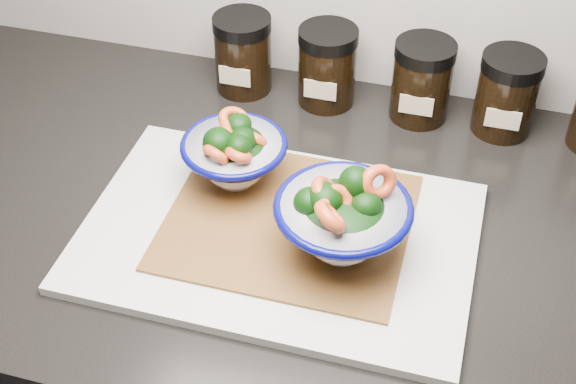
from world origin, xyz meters
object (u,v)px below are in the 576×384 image
(bowl_left, at_px, (234,154))
(spice_jar_b, at_px, (327,66))
(bowl_right, at_px, (342,219))
(spice_jar_a, at_px, (243,53))
(spice_jar_c, at_px, (422,81))
(spice_jar_d, at_px, (507,94))
(cutting_board, at_px, (278,237))

(bowl_left, relative_size, spice_jar_b, 1.14)
(spice_jar_b, bearing_deg, bowl_right, -73.43)
(bowl_left, height_order, spice_jar_a, spice_jar_a)
(spice_jar_a, xyz_separation_m, spice_jar_c, (0.25, 0.00, 0.00))
(spice_jar_d, bearing_deg, spice_jar_c, 180.00)
(bowl_left, relative_size, bowl_right, 0.85)
(spice_jar_a, xyz_separation_m, spice_jar_b, (0.12, 0.00, 0.00))
(spice_jar_a, bearing_deg, spice_jar_c, 0.00)
(spice_jar_b, relative_size, spice_jar_c, 1.00)
(bowl_right, bearing_deg, bowl_left, 151.80)
(spice_jar_a, relative_size, spice_jar_d, 1.00)
(bowl_right, height_order, spice_jar_a, bowl_right)
(cutting_board, xyz_separation_m, spice_jar_d, (0.23, 0.29, 0.05))
(spice_jar_a, height_order, spice_jar_c, same)
(cutting_board, distance_m, spice_jar_b, 0.29)
(spice_jar_c, bearing_deg, spice_jar_d, 0.00)
(bowl_left, height_order, spice_jar_d, spice_jar_d)
(bowl_left, height_order, bowl_right, bowl_right)
(spice_jar_a, bearing_deg, bowl_right, -54.76)
(bowl_right, relative_size, spice_jar_d, 1.35)
(cutting_board, xyz_separation_m, spice_jar_b, (-0.01, 0.29, 0.05))
(cutting_board, relative_size, spice_jar_d, 3.98)
(bowl_right, xyz_separation_m, spice_jar_a, (-0.21, 0.30, -0.01))
(cutting_board, bearing_deg, bowl_left, 136.63)
(cutting_board, relative_size, bowl_right, 2.96)
(cutting_board, bearing_deg, spice_jar_a, 115.08)
(bowl_right, bearing_deg, spice_jar_b, 106.57)
(cutting_board, bearing_deg, spice_jar_c, 67.75)
(bowl_right, xyz_separation_m, spice_jar_b, (-0.09, 0.30, -0.01))
(bowl_right, bearing_deg, spice_jar_a, 125.24)
(spice_jar_c, relative_size, spice_jar_d, 1.00)
(cutting_board, relative_size, bowl_left, 3.49)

